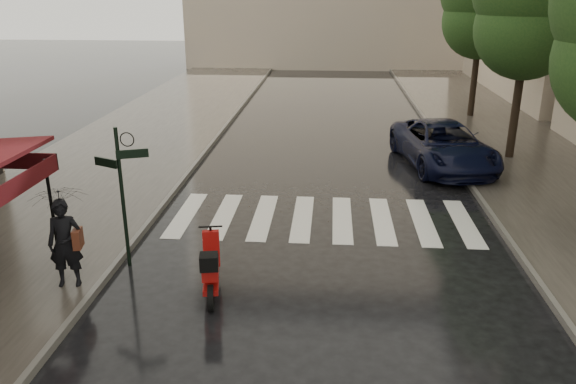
# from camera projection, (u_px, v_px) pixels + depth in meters

# --- Properties ---
(ground) EXTENTS (120.00, 120.00, 0.00)m
(ground) POSITION_uv_depth(u_px,v_px,m) (138.00, 350.00, 9.44)
(ground) COLOR black
(ground) RESTS_ON ground
(sidewalk_near) EXTENTS (6.00, 60.00, 0.12)m
(sidewalk_near) POSITION_uv_depth(u_px,v_px,m) (126.00, 150.00, 21.01)
(sidewalk_near) COLOR #38332D
(sidewalk_near) RESTS_ON ground
(sidewalk_far) EXTENTS (5.50, 60.00, 0.12)m
(sidewalk_far) POSITION_uv_depth(u_px,v_px,m) (530.00, 159.00, 19.93)
(sidewalk_far) COLOR #38332D
(sidewalk_far) RESTS_ON ground
(curb_near) EXTENTS (0.12, 60.00, 0.16)m
(curb_near) POSITION_uv_depth(u_px,v_px,m) (206.00, 151.00, 20.78)
(curb_near) COLOR #595651
(curb_near) RESTS_ON ground
(curb_far) EXTENTS (0.12, 60.00, 0.16)m
(curb_far) POSITION_uv_depth(u_px,v_px,m) (450.00, 156.00, 20.13)
(curb_far) COLOR #595651
(curb_far) RESTS_ON ground
(crosswalk) EXTENTS (7.85, 3.20, 0.01)m
(crosswalk) POSITION_uv_depth(u_px,v_px,m) (322.00, 218.00, 14.85)
(crosswalk) COLOR silver
(crosswalk) RESTS_ON ground
(signpost) EXTENTS (1.17, 0.29, 3.10)m
(signpost) POSITION_uv_depth(u_px,v_px,m) (122.00, 187.00, 11.72)
(signpost) COLOR black
(signpost) RESTS_ON ground
(pedestrian_with_umbrella) EXTENTS (1.25, 1.27, 2.53)m
(pedestrian_with_umbrella) POSITION_uv_depth(u_px,v_px,m) (60.00, 207.00, 10.73)
(pedestrian_with_umbrella) COLOR black
(pedestrian_with_umbrella) RESTS_ON sidewalk_near
(scooter) EXTENTS (0.65, 1.80, 1.19)m
(scooter) POSITION_uv_depth(u_px,v_px,m) (211.00, 269.00, 10.98)
(scooter) COLOR black
(scooter) RESTS_ON ground
(parked_car) EXTENTS (3.35, 5.72, 1.49)m
(parked_car) POSITION_uv_depth(u_px,v_px,m) (443.00, 145.00, 19.04)
(parked_car) COLOR black
(parked_car) RESTS_ON ground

